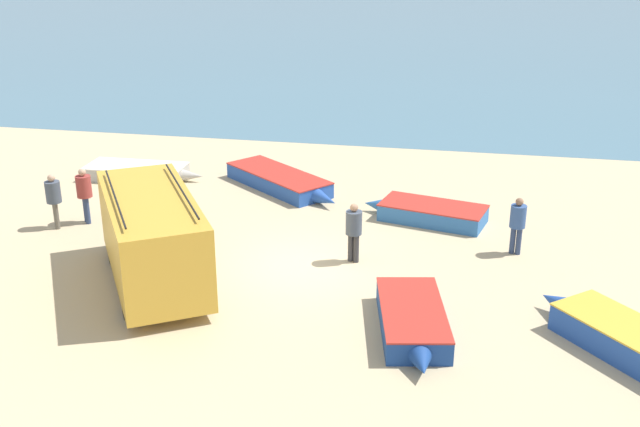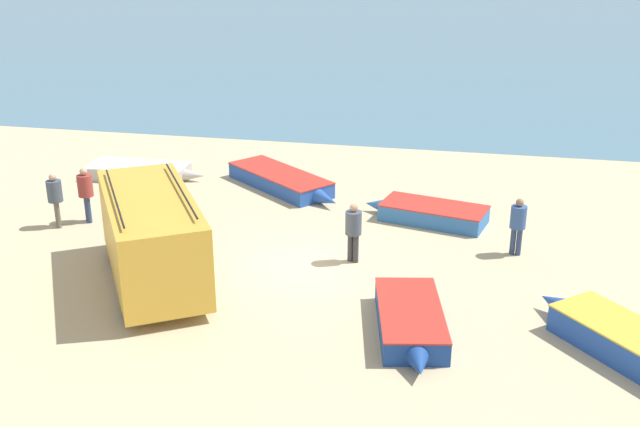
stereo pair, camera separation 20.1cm
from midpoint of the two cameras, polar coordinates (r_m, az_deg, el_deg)
The scene contains 12 objects.
ground_plane at distance 20.32m, azimuth -2.01°, elevation -4.04°, with size 200.00×200.00×0.00m, color tan.
sea_water at distance 70.56m, azimuth 7.83°, elevation 13.90°, with size 120.00×80.00×0.01m, color #477084.
parked_van at distance 19.38m, azimuth -12.96°, elevation -1.71°, with size 4.54×5.64×2.49m.
fishing_rowboat_0 at distance 26.22m, azimuth -3.21°, elevation 2.50°, with size 4.67×4.03×0.55m.
fishing_rowboat_1 at distance 17.17m, azimuth 6.74°, elevation -8.15°, with size 1.99×3.89×0.57m.
fishing_rowboat_2 at distance 23.53m, azimuth 8.08°, elevation 0.08°, with size 4.01×2.18×0.54m.
fishing_rowboat_3 at distance 28.03m, azimuth -13.82°, elevation 3.09°, with size 4.35×1.59×0.50m.
fishing_rowboat_4 at distance 17.44m, azimuth 22.54°, elevation -9.13°, with size 3.90×4.26×0.65m.
fisherman_0 at distance 23.91m, azimuth -19.86°, elevation 1.25°, with size 0.45×0.45×1.71m.
fisherman_1 at distance 21.38m, azimuth 14.57°, elevation -0.54°, with size 0.44×0.44×1.66m.
fisherman_2 at distance 20.22m, azimuth 2.31°, elevation -1.05°, with size 0.44×0.44×1.69m.
fisherman_3 at distance 24.02m, azimuth -17.75°, elevation 1.67°, with size 0.46×0.46×1.75m.
Camera 1 is at (4.15, -17.92, 8.63)m, focal length 42.00 mm.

